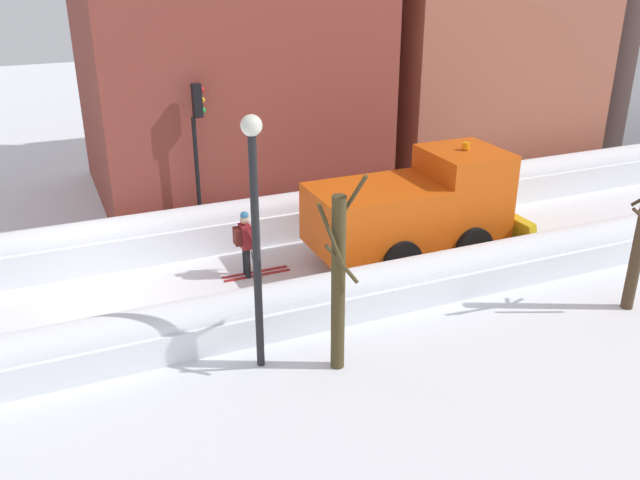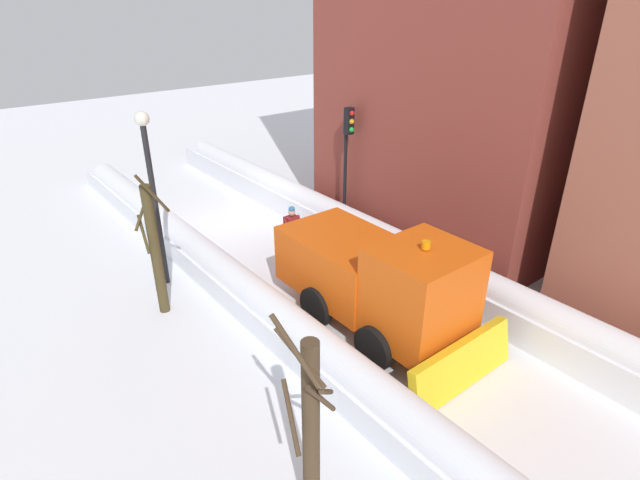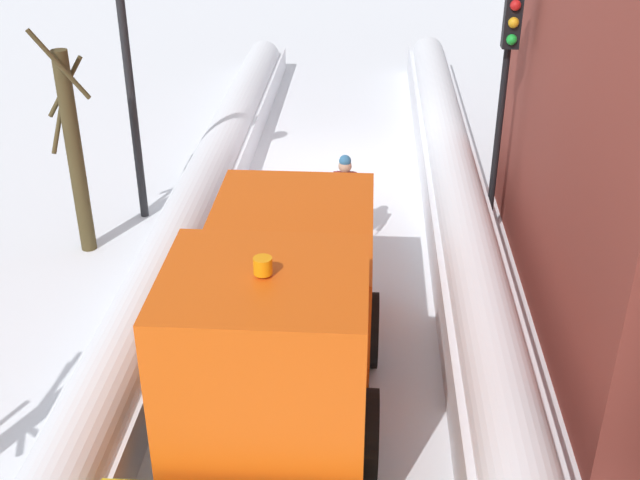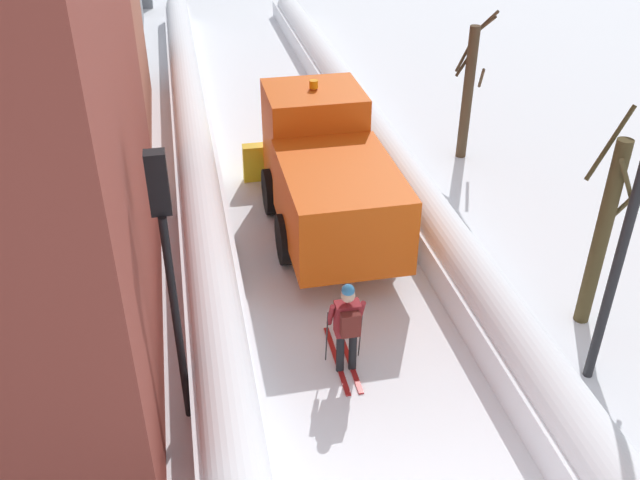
% 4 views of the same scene
% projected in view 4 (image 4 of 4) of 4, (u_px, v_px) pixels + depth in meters
% --- Properties ---
extents(ground_plane, '(80.00, 80.00, 0.00)m').
position_uv_depth(ground_plane, '(301.00, 198.00, 17.44)').
color(ground_plane, white).
extents(snowbank_left, '(1.10, 36.00, 1.33)m').
position_uv_depth(snowbank_left, '(200.00, 185.00, 16.68)').
color(snowbank_left, white).
rests_on(snowbank_left, ground).
extents(snowbank_right, '(1.10, 36.00, 1.13)m').
position_uv_depth(snowbank_right, '(397.00, 171.00, 17.60)').
color(snowbank_right, white).
rests_on(snowbank_right, ground).
extents(plow_truck, '(3.20, 5.98, 3.12)m').
position_uv_depth(plow_truck, '(326.00, 172.00, 15.36)').
color(plow_truck, '#DB510F').
rests_on(plow_truck, ground).
extents(skier, '(0.62, 1.80, 1.81)m').
position_uv_depth(skier, '(347.00, 324.00, 11.59)').
color(skier, black).
rests_on(skier, ground).
extents(traffic_light_pole, '(0.28, 0.42, 4.57)m').
position_uv_depth(traffic_light_pole, '(166.00, 244.00, 9.62)').
color(traffic_light_pole, black).
rests_on(traffic_light_pole, ground).
extents(street_lamp, '(0.40, 0.40, 5.23)m').
position_uv_depth(street_lamp, '(633.00, 208.00, 10.25)').
color(street_lamp, black).
rests_on(street_lamp, ground).
extents(bare_tree_near, '(0.91, 0.80, 4.17)m').
position_uv_depth(bare_tree_near, '(603.00, 232.00, 12.28)').
color(bare_tree_near, '#43381E').
rests_on(bare_tree_near, ground).
extents(bare_tree_mid, '(0.92, 1.10, 4.09)m').
position_uv_depth(bare_tree_mid, '(469.00, 89.00, 18.53)').
color(bare_tree_mid, '#453321').
rests_on(bare_tree_mid, ground).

